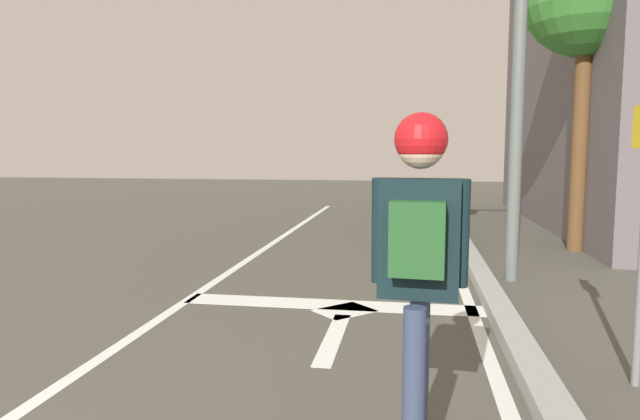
{
  "coord_description": "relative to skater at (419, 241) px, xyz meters",
  "views": [
    {
      "loc": [
        2.36,
        -0.31,
        1.67
      ],
      "look_at": [
        1.5,
        4.88,
        1.1
      ],
      "focal_mm": 31.39,
      "sensor_mm": 36.0,
      "label": 1
    }
  ],
  "objects": [
    {
      "name": "stop_bar",
      "position": [
        -0.87,
        3.05,
        -1.22
      ],
      "size": [
        3.23,
        0.4,
        0.01
      ],
      "primitive_type": "cube",
      "color": "silver",
      "rests_on": "ground"
    },
    {
      "name": "skater",
      "position": [
        0.0,
        0.0,
        0.0
      ],
      "size": [
        0.49,
        0.64,
        1.77
      ],
      "color": "#323F5C",
      "rests_on": "skateboard"
    },
    {
      "name": "lane_line_center",
      "position": [
        -2.48,
        3.53,
        -1.22
      ],
      "size": [
        0.12,
        20.0,
        0.01
      ],
      "primitive_type": "cube",
      "color": "silver",
      "rests_on": "ground"
    },
    {
      "name": "lane_line_curbside",
      "position": [
        0.6,
        3.53,
        -1.22
      ],
      "size": [
        0.12,
        20.0,
        0.01
      ],
      "primitive_type": "cube",
      "color": "silver",
      "rests_on": "ground"
    },
    {
      "name": "curb_strip",
      "position": [
        0.85,
        3.53,
        -1.15
      ],
      "size": [
        0.24,
        24.0,
        0.14
      ],
      "primitive_type": "cube",
      "color": "#939894",
      "rests_on": "ground"
    },
    {
      "name": "lane_arrow_head",
      "position": [
        -0.71,
        2.84,
        -1.22
      ],
      "size": [
        0.71,
        0.71,
        0.01
      ],
      "primitive_type": "cube",
      "rotation": [
        0.0,
        0.0,
        0.79
      ],
      "color": "silver",
      "rests_on": "ground"
    },
    {
      "name": "lane_arrow_stem",
      "position": [
        -0.71,
        1.99,
        -1.22
      ],
      "size": [
        0.16,
        1.4,
        0.01
      ],
      "primitive_type": "cube",
      "color": "silver",
      "rests_on": "ground"
    }
  ]
}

